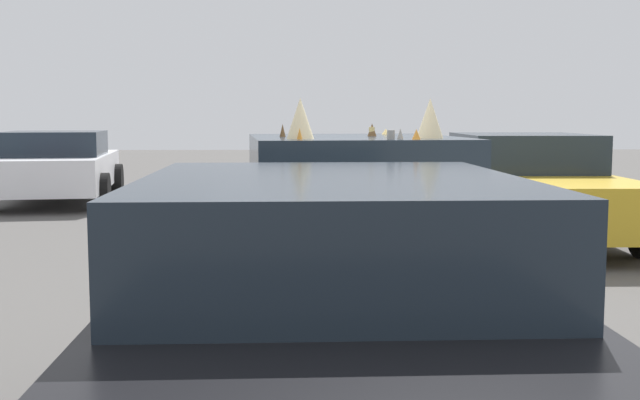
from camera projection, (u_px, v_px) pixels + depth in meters
The scene contains 5 objects.
ground_plane at pixel (355, 305), 6.66m from camera, with size 60.00×60.00×0.00m, color #514F4C.
art_car_decorated at pixel (355, 222), 6.61m from camera, with size 4.71×2.41×1.74m.
parked_sedan_behind_right at pixel (58, 166), 14.36m from camera, with size 4.18×2.45×1.32m.
parked_sedan_far_left at pixel (529, 186), 10.24m from camera, with size 4.43×2.10×1.36m.
parked_sedan_near_right at pixel (336, 339), 3.23m from camera, with size 4.20×2.10×1.34m.
Camera 1 is at (-6.52, 0.50, 1.61)m, focal length 44.04 mm.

